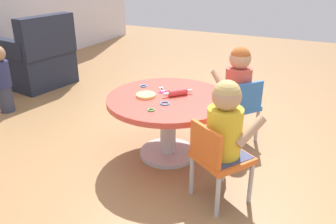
% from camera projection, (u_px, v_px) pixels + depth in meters
% --- Properties ---
extents(ground_plane, '(10.00, 10.00, 0.00)m').
position_uv_depth(ground_plane, '(168.00, 154.00, 2.69)').
color(ground_plane, '#9E7247').
extents(craft_table, '(0.90, 0.90, 0.48)m').
position_uv_depth(craft_table, '(168.00, 111.00, 2.54)').
color(craft_table, silver).
rests_on(craft_table, ground).
extents(child_chair_left, '(0.41, 0.41, 0.54)m').
position_uv_depth(child_chair_left, '(218.00, 158.00, 2.06)').
color(child_chair_left, '#B7B7BC').
rests_on(child_chair_left, ground).
extents(seated_child_left, '(0.44, 0.41, 0.51)m').
position_uv_depth(seated_child_left, '(225.00, 122.00, 1.99)').
color(seated_child_left, '#3F4772').
rests_on(seated_child_left, ground).
extents(child_chair_right, '(0.42, 0.42, 0.54)m').
position_uv_depth(child_chair_right, '(239.00, 106.00, 2.80)').
color(child_chair_right, '#B7B7BC').
rests_on(child_chair_right, ground).
extents(seated_child_right, '(0.42, 0.44, 0.51)m').
position_uv_depth(seated_child_right, '(238.00, 78.00, 2.74)').
color(seated_child_right, '#3F4772').
rests_on(seated_child_right, ground).
extents(armchair_dark, '(0.79, 0.81, 0.85)m').
position_uv_depth(armchair_dark, '(38.00, 60.00, 4.10)').
color(armchair_dark, '#232838').
rests_on(armchair_dark, ground).
extents(toddler_standing, '(0.17, 0.17, 0.67)m').
position_uv_depth(toddler_standing, '(1.00, 77.00, 3.33)').
color(toddler_standing, '#33384C').
rests_on(toddler_standing, ground).
extents(rolling_pin, '(0.19, 0.17, 0.05)m').
position_uv_depth(rolling_pin, '(178.00, 92.00, 2.51)').
color(rolling_pin, '#D83F3F').
rests_on(rolling_pin, craft_table).
extents(craft_scissors, '(0.14, 0.13, 0.01)m').
position_uv_depth(craft_scissors, '(163.00, 91.00, 2.60)').
color(craft_scissors, silver).
rests_on(craft_scissors, craft_table).
extents(playdough_blob_0, '(0.15, 0.15, 0.02)m').
position_uv_depth(playdough_blob_0, '(146.00, 95.00, 2.50)').
color(playdough_blob_0, '#F2CC72').
rests_on(playdough_blob_0, craft_table).
extents(cookie_cutter_0, '(0.05, 0.05, 0.01)m').
position_uv_depth(cookie_cutter_0, '(143.00, 86.00, 2.70)').
color(cookie_cutter_0, '#3F99D8').
rests_on(cookie_cutter_0, craft_table).
extents(cookie_cutter_1, '(0.07, 0.07, 0.01)m').
position_uv_depth(cookie_cutter_1, '(165.00, 103.00, 2.37)').
color(cookie_cutter_1, '#3F99D8').
rests_on(cookie_cutter_1, craft_table).
extents(cookie_cutter_2, '(0.05, 0.05, 0.01)m').
position_uv_depth(cookie_cutter_2, '(151.00, 110.00, 2.26)').
color(cookie_cutter_2, '#4CB259').
rests_on(cookie_cutter_2, craft_table).
extents(cookie_cutter_3, '(0.05, 0.05, 0.01)m').
position_uv_depth(cookie_cutter_3, '(168.00, 94.00, 2.54)').
color(cookie_cutter_3, red).
rests_on(cookie_cutter_3, craft_table).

